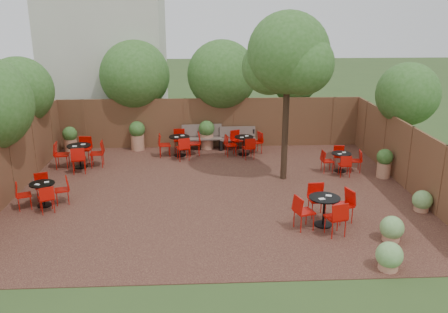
{
  "coord_description": "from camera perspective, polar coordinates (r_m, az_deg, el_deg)",
  "views": [
    {
      "loc": [
        -0.39,
        -13.43,
        5.41
      ],
      "look_at": [
        0.32,
        0.5,
        1.0
      ],
      "focal_mm": 37.78,
      "sensor_mm": 36.0,
      "label": 1
    }
  ],
  "objects": [
    {
      "name": "overhang_foliage",
      "position": [
        17.05,
        -9.26,
        8.38
      ],
      "size": [
        15.53,
        10.49,
        2.8
      ],
      "color": "#2F5D1E",
      "rests_on": "ground"
    },
    {
      "name": "low_shrubs",
      "position": [
        12.3,
        20.66,
        -8.13
      ],
      "size": [
        2.66,
        3.53,
        0.63
      ],
      "color": "#B07658",
      "rests_on": "courtyard_paving"
    },
    {
      "name": "ground",
      "position": [
        14.48,
        -1.16,
        -4.39
      ],
      "size": [
        80.0,
        80.0,
        0.0
      ],
      "primitive_type": "plane",
      "color": "#354F23",
      "rests_on": "ground"
    },
    {
      "name": "planters",
      "position": [
        18.06,
        -4.96,
        2.06
      ],
      "size": [
        11.65,
        4.24,
        1.15
      ],
      "color": "#B07658",
      "rests_on": "courtyard_paving"
    },
    {
      "name": "bistro_tables",
      "position": [
        15.68,
        -3.68,
        -0.91
      ],
      "size": [
        10.67,
        7.87,
        0.93
      ],
      "color": "black",
      "rests_on": "courtyard_paving"
    },
    {
      "name": "park_bench_right",
      "position": [
        18.71,
        -2.69,
        2.4
      ],
      "size": [
        1.63,
        0.63,
        0.99
      ],
      "rotation": [
        0.0,
        0.0,
        0.07
      ],
      "color": "brown",
      "rests_on": "courtyard_paving"
    },
    {
      "name": "park_bench_left",
      "position": [
        18.77,
        1.66,
        2.3
      ],
      "size": [
        1.44,
        0.49,
        0.88
      ],
      "rotation": [
        0.0,
        0.0,
        0.02
      ],
      "color": "brown",
      "rests_on": "courtyard_paving"
    },
    {
      "name": "courtyard_tree",
      "position": [
        14.84,
        7.73,
        11.69
      ],
      "size": [
        2.71,
        2.61,
        5.35
      ],
      "rotation": [
        0.0,
        0.0,
        -0.43
      ],
      "color": "black",
      "rests_on": "courtyard_paving"
    },
    {
      "name": "fence_left",
      "position": [
        15.2,
        -24.42,
        -0.93
      ],
      "size": [
        0.08,
        10.0,
        2.0
      ],
      "primitive_type": "cube",
      "color": "#50331D",
      "rests_on": "ground"
    },
    {
      "name": "fence_right",
      "position": [
        15.51,
        21.57,
        -0.23
      ],
      "size": [
        0.08,
        10.0,
        2.0
      ],
      "primitive_type": "cube",
      "color": "#50331D",
      "rests_on": "ground"
    },
    {
      "name": "neighbour_building",
      "position": [
        21.86,
        -14.13,
        13.34
      ],
      "size": [
        5.0,
        4.0,
        8.0
      ],
      "primitive_type": "cube",
      "color": "beige",
      "rests_on": "ground"
    },
    {
      "name": "fence_back",
      "position": [
        18.95,
        -1.65,
        4.08
      ],
      "size": [
        12.0,
        0.08,
        2.0
      ],
      "primitive_type": "cube",
      "color": "#50331D",
      "rests_on": "ground"
    },
    {
      "name": "courtyard_paving",
      "position": [
        14.48,
        -1.16,
        -4.36
      ],
      "size": [
        12.0,
        10.0,
        0.02
      ],
      "primitive_type": "cube",
      "color": "#361A16",
      "rests_on": "ground"
    }
  ]
}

